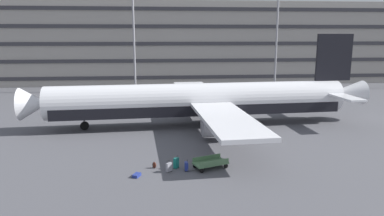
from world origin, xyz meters
The scene contains 11 objects.
ground_plane centered at (0.00, 0.00, 0.00)m, with size 600.00×600.00×0.00m, color #4C4C51.
terminal_structure centered at (0.00, 44.22, 8.36)m, with size 152.98×21.83×16.72m.
airliner centered at (-3.18, 0.60, 2.83)m, with size 39.00×31.57×10.20m.
light_mast_left centered at (-12.30, 25.75, 14.77)m, with size 1.80×0.50×26.05m.
light_mast_center_left centered at (13.31, 25.75, 12.60)m, with size 1.80×0.50×21.82m.
suitcase_black centered at (-6.06, -13.16, 0.37)m, with size 0.27×0.44×0.86m.
suitcase_large centered at (-7.37, -13.24, 0.38)m, with size 0.48×0.45×0.89m.
suitcase_purple centered at (-9.73, -13.96, 0.11)m, with size 0.66×0.81×0.22m.
suitcase_upright centered at (-6.80, -12.55, 0.44)m, with size 0.47×0.52×1.00m.
backpack_scuffed centered at (-8.47, -12.34, 0.23)m, with size 0.37×0.32×0.53m.
baggage_cart centered at (-4.17, -12.77, 0.43)m, with size 3.32×2.14×0.82m.
Camera 1 is at (-7.95, -38.65, 10.09)m, focal length 33.52 mm.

